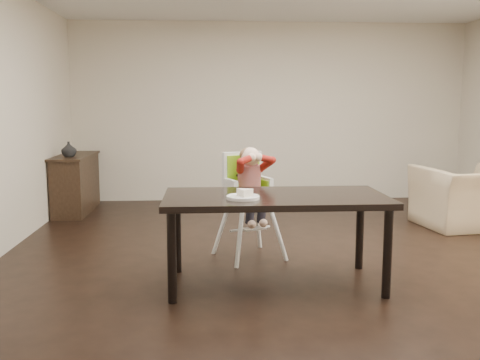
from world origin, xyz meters
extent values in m
plane|color=black|center=(0.00, 0.00, 0.00)|extent=(7.00, 7.00, 0.00)
cube|color=beige|center=(0.00, 3.50, 1.35)|extent=(6.00, 0.02, 2.70)
cube|color=black|center=(-0.43, -0.45, 0.72)|extent=(1.80, 0.90, 0.05)
cylinder|color=black|center=(-1.25, -0.82, 0.35)|extent=(0.07, 0.07, 0.70)
cylinder|color=black|center=(0.39, -0.82, 0.35)|extent=(0.07, 0.07, 0.70)
cylinder|color=black|center=(-1.25, -0.08, 0.35)|extent=(0.07, 0.07, 0.70)
cylinder|color=black|center=(0.39, -0.08, 0.35)|extent=(0.07, 0.07, 0.70)
cylinder|color=white|center=(-0.69, 0.08, 0.29)|extent=(0.05, 0.05, 0.57)
cylinder|color=white|center=(-0.31, 0.24, 0.29)|extent=(0.05, 0.05, 0.57)
cylinder|color=white|center=(-0.84, 0.46, 0.29)|extent=(0.05, 0.05, 0.57)
cylinder|color=white|center=(-0.46, 0.62, 0.29)|extent=(0.05, 0.05, 0.57)
cube|color=white|center=(-0.57, 0.35, 0.57)|extent=(0.52, 0.50, 0.05)
cube|color=#7EBB18|center=(-0.57, 0.35, 0.61)|extent=(0.42, 0.41, 0.03)
cube|color=white|center=(-0.64, 0.50, 0.81)|extent=(0.40, 0.20, 0.43)
cube|color=#7EBB18|center=(-0.62, 0.47, 0.80)|extent=(0.33, 0.15, 0.39)
cube|color=black|center=(-0.66, 0.37, 0.80)|extent=(0.10, 0.18, 0.02)
cube|color=black|center=(-0.53, 0.42, 0.80)|extent=(0.10, 0.18, 0.02)
cylinder|color=#A91F13|center=(-0.57, 0.35, 0.76)|extent=(0.31, 0.31, 0.28)
sphere|color=beige|center=(-0.57, 0.33, 0.98)|extent=(0.24, 0.24, 0.18)
ellipsoid|color=brown|center=(-0.58, 0.35, 1.00)|extent=(0.24, 0.24, 0.14)
sphere|color=beige|center=(-0.56, 0.23, 0.99)|extent=(0.11, 0.11, 0.08)
sphere|color=beige|center=(-0.50, 0.25, 0.99)|extent=(0.11, 0.11, 0.08)
cylinder|color=white|center=(-0.70, -0.60, 0.76)|extent=(0.34, 0.34, 0.02)
torus|color=white|center=(-0.70, -0.60, 0.77)|extent=(0.34, 0.34, 0.01)
imported|color=tan|center=(2.17, 1.45, 0.49)|extent=(1.21, 0.87, 0.98)
cube|color=black|center=(-2.78, 2.70, 0.38)|extent=(0.40, 1.20, 0.76)
cube|color=black|center=(-2.78, 2.70, 0.78)|extent=(0.44, 1.26, 0.03)
imported|color=#99999E|center=(-2.78, 2.41, 0.89)|extent=(0.22, 0.22, 0.19)
camera|label=1|loc=(-0.98, -4.69, 1.49)|focal=40.00mm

